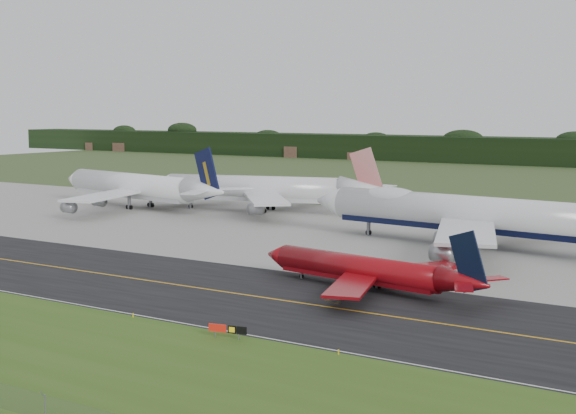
{
  "coord_description": "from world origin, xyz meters",
  "views": [
    {
      "loc": [
        66.08,
        -89.33,
        24.32
      ],
      "look_at": [
        -2.99,
        22.0,
        8.46
      ],
      "focal_mm": 50.0,
      "sensor_mm": 36.0,
      "label": 1
    }
  ],
  "objects_px": {
    "taxiway_sign": "(227,329)",
    "jet_star_tail": "(265,190)",
    "jet_navy_gold": "(139,187)",
    "jet_red_737": "(369,271)",
    "jet_ba_747": "(470,214)"
  },
  "relations": [
    {
      "from": "jet_star_tail",
      "to": "taxiway_sign",
      "type": "bearing_deg",
      "value": -58.74
    },
    {
      "from": "taxiway_sign",
      "to": "jet_star_tail",
      "type": "bearing_deg",
      "value": 121.26
    },
    {
      "from": "jet_red_737",
      "to": "jet_ba_747",
      "type": "bearing_deg",
      "value": 90.25
    },
    {
      "from": "jet_ba_747",
      "to": "jet_star_tail",
      "type": "bearing_deg",
      "value": 158.85
    },
    {
      "from": "jet_ba_747",
      "to": "taxiway_sign",
      "type": "distance_m",
      "value": 70.2
    },
    {
      "from": "jet_navy_gold",
      "to": "jet_red_737",
      "type": "bearing_deg",
      "value": -30.58
    },
    {
      "from": "jet_ba_747",
      "to": "jet_red_737",
      "type": "distance_m",
      "value": 41.17
    },
    {
      "from": "jet_red_737",
      "to": "taxiway_sign",
      "type": "distance_m",
      "value": 29.11
    },
    {
      "from": "jet_red_737",
      "to": "jet_star_tail",
      "type": "bearing_deg",
      "value": 132.72
    },
    {
      "from": "jet_ba_747",
      "to": "jet_red_737",
      "type": "height_order",
      "value": "jet_ba_747"
    },
    {
      "from": "jet_navy_gold",
      "to": "jet_ba_747",
      "type": "bearing_deg",
      "value": -7.48
    },
    {
      "from": "jet_navy_gold",
      "to": "jet_star_tail",
      "type": "height_order",
      "value": "jet_navy_gold"
    },
    {
      "from": "jet_star_tail",
      "to": "jet_ba_747",
      "type": "bearing_deg",
      "value": -21.15
    },
    {
      "from": "jet_navy_gold",
      "to": "taxiway_sign",
      "type": "height_order",
      "value": "jet_navy_gold"
    },
    {
      "from": "jet_ba_747",
      "to": "taxiway_sign",
      "type": "height_order",
      "value": "jet_ba_747"
    }
  ]
}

